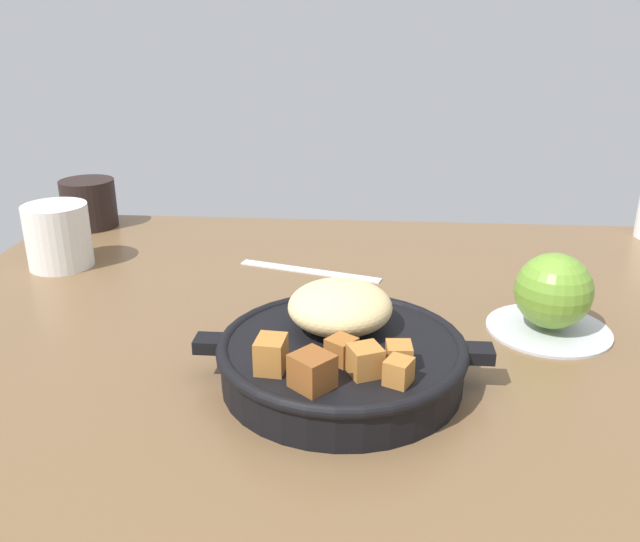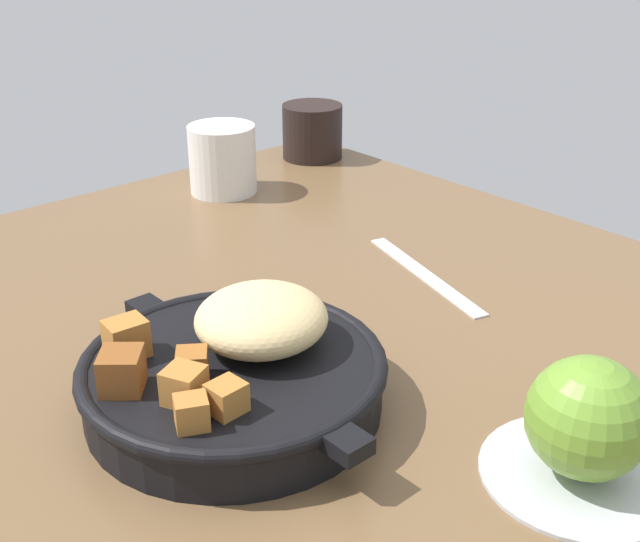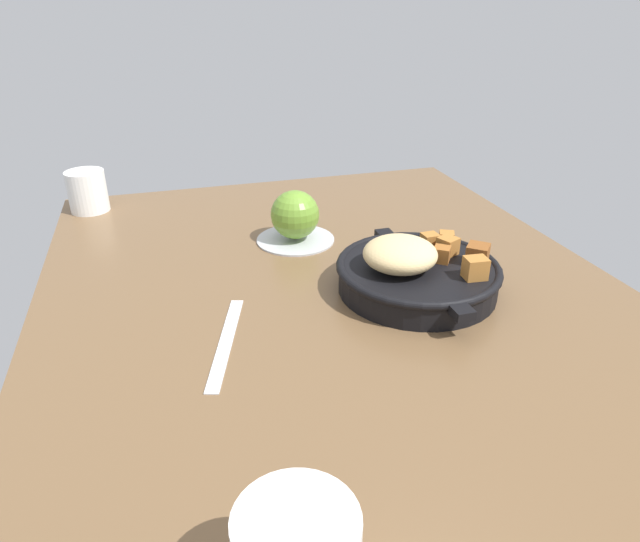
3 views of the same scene
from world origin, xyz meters
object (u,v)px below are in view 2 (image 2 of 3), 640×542
red_apple (588,418)px  cast_iron_skillet (236,370)px  ceramic_mug_white (223,159)px  coffee_mug_dark (312,131)px  butter_knife (425,274)px

red_apple → cast_iron_skillet: bearing=-151.3°
red_apple → ceramic_mug_white: red_apple is taller
red_apple → coffee_mug_dark: 71.24cm
ceramic_mug_white → red_apple: bearing=-13.9°
coffee_mug_dark → ceramic_mug_white: ceramic_mug_white is taller
coffee_mug_dark → ceramic_mug_white: size_ratio=0.99×
butter_knife → coffee_mug_dark: bearing=171.4°
cast_iron_skillet → coffee_mug_dark: 60.98cm
butter_knife → coffee_mug_dark: (-36.50, 17.28, 3.56)cm
butter_knife → ceramic_mug_white: ceramic_mug_white is taller
coffee_mug_dark → ceramic_mug_white: bearing=-79.4°
red_apple → butter_knife: bearing=150.5°
coffee_mug_dark → cast_iron_skillet: bearing=-46.5°
ceramic_mug_white → coffee_mug_dark: bearing=100.6°
butter_knife → ceramic_mug_white: bearing=-162.6°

